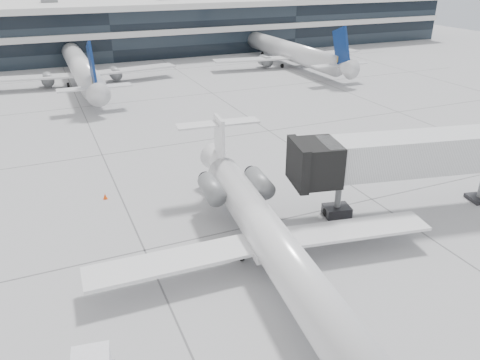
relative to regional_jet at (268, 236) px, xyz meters
name	(u,v)px	position (x,y,z in m)	size (l,w,h in m)	color
ground	(269,222)	(2.74, 5.14, -2.35)	(220.00, 220.00, 0.00)	gray
terminal	(103,31)	(2.74, 87.14, 2.65)	(170.00, 22.00, 10.00)	black
bg_jet_center	(83,83)	(-5.26, 60.14, -2.35)	(32.00, 40.00, 9.60)	silver
bg_jet_right	(288,65)	(34.74, 60.14, -2.35)	(32.00, 40.00, 9.60)	silver
regional_jet	(268,236)	(0.00, 0.00, 0.00)	(23.91, 29.86, 6.89)	silver
jet_bridge	(430,153)	(15.64, 2.47, 2.49)	(20.63, 7.87, 6.65)	silver
traffic_cone	(105,196)	(-8.56, 14.49, -2.10)	(0.40, 0.40, 0.53)	#FF4B0D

